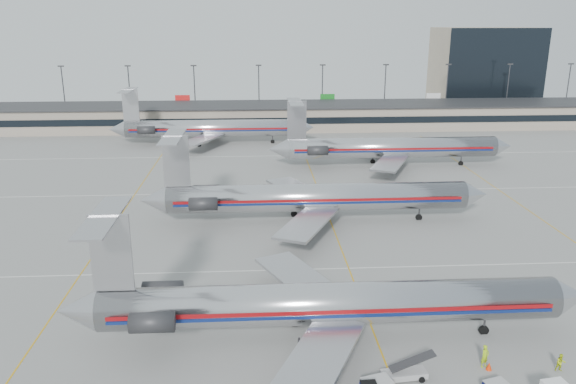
{
  "coord_description": "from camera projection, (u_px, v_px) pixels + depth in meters",
  "views": [
    {
      "loc": [
        -10.41,
        -47.93,
        26.94
      ],
      "look_at": [
        -5.99,
        25.36,
        4.5
      ],
      "focal_mm": 35.0,
      "sensor_mm": 36.0,
      "label": 1
    }
  ],
  "objects": [
    {
      "name": "apron_markings",
      "position": [
        349.0,
        268.0,
        63.77
      ],
      "size": [
        160.0,
        0.15,
        0.02
      ],
      "primitive_type": "cube",
      "color": "silver",
      "rests_on": "ground"
    },
    {
      "name": "jet_back_row",
      "position": [
        209.0,
        128.0,
        127.06
      ],
      "size": [
        46.28,
        28.47,
        12.65
      ],
      "color": "silver",
      "rests_on": "ground"
    },
    {
      "name": "light_mast_row",
      "position": [
        291.0,
        89.0,
        158.64
      ],
      "size": [
        163.6,
        0.4,
        15.28
      ],
      "color": "#38383D",
      "rests_on": "ground"
    },
    {
      "name": "distant_building",
      "position": [
        484.0,
        69.0,
        176.34
      ],
      "size": [
        30.0,
        20.0,
        25.0
      ],
      "primitive_type": "cube",
      "color": "tan",
      "rests_on": "ground"
    },
    {
      "name": "belt_loader",
      "position": [
        405.0,
        372.0,
        43.89
      ],
      "size": [
        4.26,
        1.66,
        2.21
      ],
      "rotation": [
        0.0,
        0.0,
        0.11
      ],
      "color": "#A6A6A6",
      "rests_on": "ground"
    },
    {
      "name": "ramp_worker_near",
      "position": [
        485.0,
        356.0,
        45.34
      ],
      "size": [
        0.84,
        0.73,
        1.95
      ],
      "primitive_type": "imported",
      "rotation": [
        0.0,
        0.0,
        0.45
      ],
      "color": "#A0CF13",
      "rests_on": "ground"
    },
    {
      "name": "jet_second_row",
      "position": [
        310.0,
        197.0,
        77.36
      ],
      "size": [
        48.23,
        28.4,
        12.62
      ],
      "color": "silver",
      "rests_on": "ground"
    },
    {
      "name": "cone_right",
      "position": [
        489.0,
        366.0,
        45.13
      ],
      "size": [
        0.64,
        0.64,
        0.66
      ],
      "primitive_type": "cone",
      "rotation": [
        0.0,
        0.0,
        -0.42
      ],
      "color": "#F83408",
      "rests_on": "ground"
    },
    {
      "name": "terminal",
      "position": [
        294.0,
        116.0,
        146.83
      ],
      "size": [
        162.0,
        17.0,
        6.25
      ],
      "color": "gray",
      "rests_on": "ground"
    },
    {
      "name": "ramp_worker_far",
      "position": [
        561.0,
        363.0,
        44.84
      ],
      "size": [
        0.8,
        0.66,
        1.52
      ],
      "primitive_type": "imported",
      "rotation": [
        0.0,
        0.0,
        -0.12
      ],
      "color": "#BACF13",
      "rests_on": "ground"
    },
    {
      "name": "jet_third_row",
      "position": [
        387.0,
        147.0,
        107.33
      ],
      "size": [
        47.12,
        28.99,
        12.89
      ],
      "color": "silver",
      "rests_on": "ground"
    },
    {
      "name": "ground",
      "position": [
        366.0,
        312.0,
        54.23
      ],
      "size": [
        260.0,
        260.0,
        0.0
      ],
      "primitive_type": "plane",
      "color": "gray",
      "rests_on": "ground"
    },
    {
      "name": "jet_foreground",
      "position": [
        320.0,
        303.0,
        48.55
      ],
      "size": [
        46.37,
        27.3,
        12.14
      ],
      "color": "silver",
      "rests_on": "ground"
    }
  ]
}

